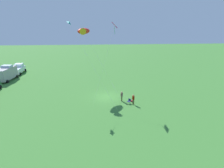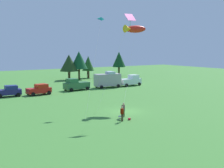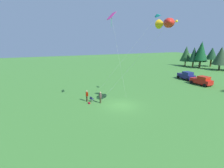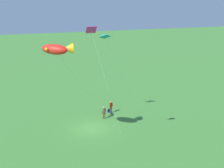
# 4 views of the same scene
# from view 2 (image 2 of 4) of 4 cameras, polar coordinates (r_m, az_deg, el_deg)

# --- Properties ---
(ground_plane) EXTENTS (160.00, 160.00, 0.00)m
(ground_plane) POSITION_cam_2_polar(r_m,az_deg,el_deg) (40.97, 2.52, -5.05)
(ground_plane) COLOR #3F7E32
(person_kite_flyer) EXTENTS (0.63, 0.41, 1.74)m
(person_kite_flyer) POSITION_cam_2_polar(r_m,az_deg,el_deg) (37.59, 2.11, -4.54)
(person_kite_flyer) COLOR brown
(person_kite_flyer) RESTS_ON ground
(folding_chair) EXTENTS (0.68, 0.68, 0.82)m
(folding_chair) POSITION_cam_2_polar(r_m,az_deg,el_deg) (36.27, 1.79, -5.82)
(folding_chair) COLOR navy
(folding_chair) RESTS_ON ground
(person_spectator) EXTENTS (0.52, 0.44, 1.74)m
(person_spectator) POSITION_cam_2_polar(r_m,az_deg,el_deg) (35.46, 1.86, -5.22)
(person_spectator) COLOR #4B4428
(person_spectator) RESTS_ON ground
(backpack_on_grass) EXTENTS (0.39, 0.36, 0.22)m
(backpack_on_grass) POSITION_cam_2_polar(r_m,az_deg,el_deg) (36.30, 3.19, -6.42)
(backpack_on_grass) COLOR #A20F20
(backpack_on_grass) RESTS_ON ground
(car_navy_hatch) EXTENTS (4.32, 2.45, 1.89)m
(car_navy_hatch) POSITION_cam_2_polar(r_m,az_deg,el_deg) (55.80, -18.35, -1.24)
(car_navy_hatch) COLOR navy
(car_navy_hatch) RESTS_ON ground
(car_red_sedan) EXTENTS (4.34, 2.52, 1.89)m
(car_red_sedan) POSITION_cam_2_polar(r_m,az_deg,el_deg) (56.47, -13.14, -0.98)
(car_red_sedan) COLOR red
(car_red_sedan) RESTS_ON ground
(truck_green_flatbed) EXTENTS (5.14, 2.72, 2.34)m
(truck_green_flatbed) POSITION_cam_2_polar(r_m,az_deg,el_deg) (61.07, -6.63, -0.13)
(truck_green_flatbed) COLOR #32673C
(truck_green_flatbed) RESTS_ON ground
(van_motorhome_grey) EXTENTS (5.60, 3.06, 3.34)m
(van_motorhome_grey) POSITION_cam_2_polar(r_m,az_deg,el_deg) (64.91, -0.80, 0.80)
(van_motorhome_grey) COLOR #A59EA1
(van_motorhome_grey) RESTS_ON ground
(truck_white_pickup) EXTENTS (5.08, 2.58, 2.34)m
(truck_white_pickup) POSITION_cam_2_polar(r_m,az_deg,el_deg) (68.23, 3.42, 0.62)
(truck_white_pickup) COLOR white
(truck_white_pickup) RESTS_ON ground
(kite_large_fish) EXTENTS (8.24, 7.61, 11.51)m
(kite_large_fish) POSITION_cam_2_polar(r_m,az_deg,el_deg) (45.52, 3.96, 9.99)
(kite_large_fish) COLOR red
(kite_large_fish) RESTS_ON ground
(kite_delta_teal) EXTENTS (7.06, 7.41, 12.70)m
(kite_delta_teal) POSITION_cam_2_polar(r_m,az_deg,el_deg) (44.45, -1.95, 11.83)
(kite_delta_teal) COLOR teal
(kite_delta_teal) RESTS_ON ground
(kite_diamond_rainbow) EXTENTS (3.27, 4.09, 12.45)m
(kite_diamond_rainbow) POSITION_cam_2_polar(r_m,az_deg,el_deg) (38.90, 3.21, 11.71)
(kite_diamond_rainbow) COLOR #E12E91
(kite_diamond_rainbow) RESTS_ON ground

